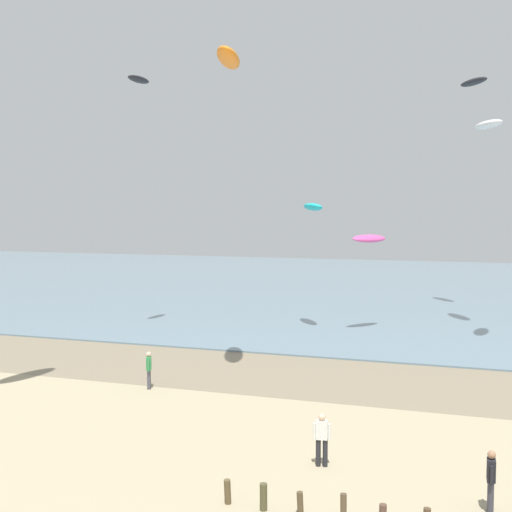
{
  "coord_description": "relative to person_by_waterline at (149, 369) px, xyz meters",
  "views": [
    {
      "loc": [
        6.07,
        -5.28,
        8.15
      ],
      "look_at": [
        0.19,
        12.97,
        6.78
      ],
      "focal_mm": 44.8,
      "sensor_mm": 36.0,
      "label": 1
    }
  ],
  "objects": [
    {
      "name": "kite_aloft_5",
      "position": [
        7.68,
        16.48,
        5.38
      ],
      "size": [
        2.56,
        2.86,
        0.72
      ],
      "primitive_type": "ellipsoid",
      "rotation": [
        -0.33,
        0.0,
        4.04
      ],
      "color": "#E54C99"
    },
    {
      "name": "wet_sand_strip",
      "position": [
        7.39,
        4.33,
        -0.91
      ],
      "size": [
        120.0,
        7.93,
        0.01
      ],
      "primitive_type": "cube",
      "color": "#84755B",
      "rests_on": "ground"
    },
    {
      "name": "sea",
      "position": [
        7.39,
        43.3,
        -0.87
      ],
      "size": [
        160.0,
        70.0,
        0.1
      ],
      "primitive_type": "cube",
      "color": "slate",
      "rests_on": "ground"
    },
    {
      "name": "kite_aloft_9",
      "position": [
        15.0,
        19.49,
        12.89
      ],
      "size": [
        2.34,
        3.44,
        0.57
      ],
      "primitive_type": "ellipsoid",
      "rotation": [
        0.04,
        0.0,
        5.14
      ],
      "color": "white"
    },
    {
      "name": "person_by_waterline",
      "position": [
        0.0,
        0.0,
        0.0
      ],
      "size": [
        0.35,
        0.53,
        1.71
      ],
      "color": "#4C4C56",
      "rests_on": "ground"
    },
    {
      "name": "kite_aloft_0",
      "position": [
        14.11,
        27.36,
        17.18
      ],
      "size": [
        2.61,
        3.2,
        0.56
      ],
      "primitive_type": "ellipsoid",
      "rotation": [
        0.05,
        0.0,
        5.3
      ],
      "color": "black"
    },
    {
      "name": "kite_aloft_6",
      "position": [
        -6.52,
        11.57,
        15.62
      ],
      "size": [
        0.92,
        2.3,
        0.45
      ],
      "primitive_type": "ellipsoid",
      "rotation": [
        -0.13,
        0.0,
        1.5
      ],
      "color": "black"
    },
    {
      "name": "kite_aloft_7",
      "position": [
        4.01,
        15.88,
        7.46
      ],
      "size": [
        2.37,
        3.06,
        0.69
      ],
      "primitive_type": "ellipsoid",
      "rotation": [
        -0.25,
        0.0,
        5.24
      ],
      "color": "#19B2B7"
    },
    {
      "name": "kite_aloft_1",
      "position": [
        3.16,
        2.04,
        14.16
      ],
      "size": [
        2.3,
        3.73,
        0.99
      ],
      "primitive_type": "ellipsoid",
      "rotation": [
        0.44,
        0.0,
        1.89
      ],
      "color": "orange"
    },
    {
      "name": "person_right_flank",
      "position": [
        14.37,
        -7.97,
        0.0
      ],
      "size": [
        0.22,
        0.57,
        1.71
      ],
      "color": "#383842",
      "rests_on": "ground"
    },
    {
      "name": "person_trailing_behind",
      "position": [
        9.37,
        -6.29,
        0.0
      ],
      "size": [
        0.56,
        0.27,
        1.71
      ],
      "color": "#232328",
      "rests_on": "ground"
    }
  ]
}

